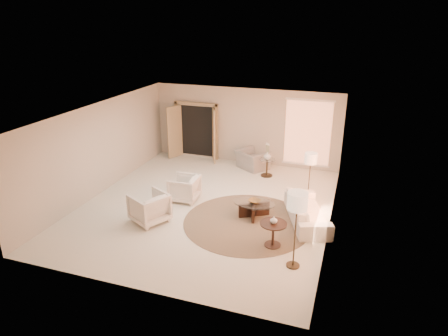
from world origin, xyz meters
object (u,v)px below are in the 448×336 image
(bowl, at_px, (254,201))
(floor_lamp_far, at_px, (297,204))
(side_table, at_px, (267,166))
(end_vase, at_px, (274,220))
(sofa, at_px, (307,211))
(floor_lamp_near, at_px, (311,160))
(accent_chair, at_px, (252,157))
(end_table, at_px, (273,230))
(side_vase, at_px, (267,156))
(armchair_right, at_px, (149,206))
(coffee_table, at_px, (254,208))
(armchair_left, at_px, (184,187))

(bowl, bearing_deg, floor_lamp_far, -54.46)
(side_table, height_order, end_vase, end_vase)
(sofa, distance_m, side_table, 3.35)
(floor_lamp_near, bearing_deg, accent_chair, 138.13)
(accent_chair, relative_size, side_table, 1.70)
(floor_lamp_near, relative_size, floor_lamp_far, 0.84)
(accent_chair, bearing_deg, sofa, 158.77)
(sofa, xyz_separation_m, end_table, (-0.61, -1.49, 0.10))
(side_table, bearing_deg, side_vase, 90.00)
(sofa, relative_size, armchair_right, 2.45)
(coffee_table, relative_size, bowl, 4.69)
(accent_chair, distance_m, side_vase, 0.90)
(armchair_left, distance_m, accent_chair, 3.44)
(coffee_table, distance_m, floor_lamp_near, 2.22)
(coffee_table, bearing_deg, floor_lamp_far, -54.46)
(armchair_left, bearing_deg, accent_chair, 156.56)
(end_table, relative_size, bowl, 1.99)
(armchair_right, bearing_deg, floor_lamp_far, 106.29)
(armchair_left, distance_m, side_vase, 3.31)
(armchair_left, relative_size, coffee_table, 0.54)
(end_table, bearing_deg, floor_lamp_near, 80.73)
(armchair_right, xyz_separation_m, coffee_table, (2.60, 1.17, -0.18))
(end_table, distance_m, side_vase, 4.51)
(floor_lamp_near, height_order, floor_lamp_far, floor_lamp_far)
(armchair_right, bearing_deg, side_vase, 179.60)
(floor_lamp_near, distance_m, floor_lamp_far, 3.51)
(coffee_table, height_order, side_vase, side_vase)
(end_table, xyz_separation_m, side_table, (-1.16, 4.34, -0.05))
(armchair_left, distance_m, end_vase, 3.51)
(armchair_right, height_order, side_vase, armchair_right)
(coffee_table, height_order, side_table, side_table)
(floor_lamp_near, xyz_separation_m, floor_lamp_far, (0.15, -3.50, 0.24))
(coffee_table, bearing_deg, armchair_right, -155.69)
(armchair_right, relative_size, floor_lamp_near, 0.60)
(coffee_table, distance_m, side_vase, 3.09)
(bowl, relative_size, end_vase, 1.80)
(armchair_right, bearing_deg, sofa, 136.42)
(end_vase, bearing_deg, side_vase, 104.93)
(floor_lamp_far, height_order, end_vase, floor_lamp_far)
(coffee_table, distance_m, end_vase, 1.60)
(end_vase, xyz_separation_m, side_vase, (-1.16, 4.34, 0.04))
(accent_chair, xyz_separation_m, bowl, (1.02, -3.56, 0.01))
(sofa, distance_m, floor_lamp_near, 1.65)
(side_table, bearing_deg, coffee_table, -83.52)
(sofa, relative_size, armchair_left, 2.65)
(end_vase, height_order, side_vase, side_vase)
(floor_lamp_far, bearing_deg, end_vase, 131.89)
(floor_lamp_near, relative_size, end_vase, 8.25)
(armchair_left, relative_size, armchair_right, 0.92)
(coffee_table, relative_size, side_table, 2.51)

